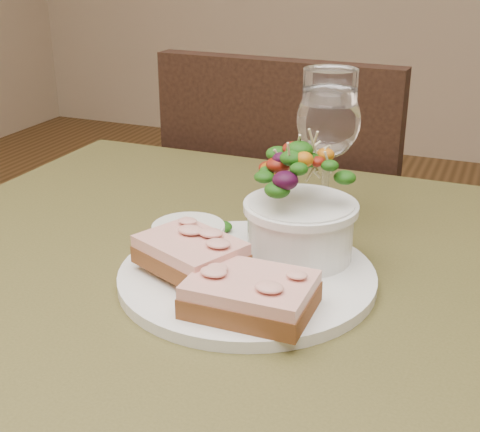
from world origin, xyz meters
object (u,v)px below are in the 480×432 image
at_px(ramekin, 189,239).
at_px(sandwich_back, 191,253).
at_px(dinner_plate, 247,276).
at_px(sandwich_front, 251,294).
at_px(salad_bowl, 301,204).
at_px(wine_glass, 328,125).
at_px(cafe_table, 213,359).
at_px(chair_far, 300,332).

bearing_deg(ramekin, sandwich_back, -60.78).
xyz_separation_m(dinner_plate, sandwich_back, (-0.05, -0.03, 0.03)).
bearing_deg(sandwich_front, ramekin, 141.66).
height_order(salad_bowl, wine_glass, wine_glass).
bearing_deg(ramekin, salad_bowl, 22.73).
distance_m(ramekin, wine_glass, 0.22).
distance_m(cafe_table, wine_glass, 0.30).
bearing_deg(sandwich_back, wine_glass, 92.79).
height_order(chair_far, salad_bowl, chair_far).
distance_m(dinner_plate, sandwich_front, 0.08).
bearing_deg(ramekin, dinner_plate, -7.31).
relative_size(dinner_plate, wine_glass, 1.50).
bearing_deg(sandwich_front, chair_far, 102.23).
height_order(dinner_plate, wine_glass, wine_glass).
distance_m(ramekin, salad_bowl, 0.12).
bearing_deg(chair_far, ramekin, 97.34).
height_order(chair_far, wine_glass, wine_glass).
xyz_separation_m(chair_far, salad_bowl, (0.16, -0.57, 0.53)).
distance_m(cafe_table, sandwich_back, 0.14).
distance_m(chair_far, sandwich_back, 0.82).
xyz_separation_m(cafe_table, chair_far, (-0.09, 0.63, -0.36)).
bearing_deg(dinner_plate, chair_far, 101.30).
relative_size(cafe_table, wine_glass, 4.57).
distance_m(sandwich_back, salad_bowl, 0.13).
xyz_separation_m(cafe_table, dinner_plate, (0.04, 0.01, 0.11)).
bearing_deg(dinner_plate, salad_bowl, 54.97).
height_order(chair_far, sandwich_front, chair_far).
height_order(cafe_table, wine_glass, wine_glass).
xyz_separation_m(sandwich_back, wine_glass, (0.08, 0.21, 0.09)).
relative_size(cafe_table, ramekin, 11.21).
bearing_deg(salad_bowl, wine_glass, 94.07).
bearing_deg(dinner_plate, wine_glass, 81.06).
xyz_separation_m(salad_bowl, wine_glass, (-0.01, 0.13, 0.05)).
relative_size(cafe_table, dinner_plate, 3.04).
relative_size(cafe_table, chair_far, 0.89).
xyz_separation_m(chair_far, wine_glass, (0.15, -0.44, 0.58)).
bearing_deg(wine_glass, salad_bowl, -85.93).
height_order(dinner_plate, ramekin, ramekin).
distance_m(sandwich_back, wine_glass, 0.24).
height_order(cafe_table, sandwich_front, sandwich_front).
relative_size(sandwich_back, ramekin, 1.72).
xyz_separation_m(sandwich_front, ramekin, (-0.10, 0.08, 0.00)).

